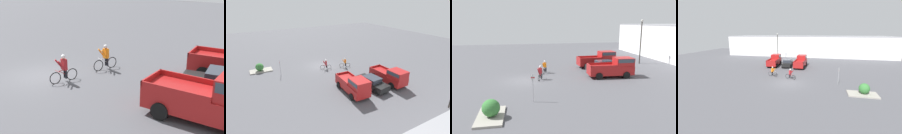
% 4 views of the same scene
% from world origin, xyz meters
% --- Properties ---
extents(ground_plane, '(80.00, 80.00, 0.00)m').
position_xyz_m(ground_plane, '(0.00, 0.00, 0.00)').
color(ground_plane, '#4C4C51').
extents(pickup_truck_1, '(2.32, 5.26, 2.28)m').
position_xyz_m(pickup_truck_1, '(0.29, 10.35, 1.16)').
color(pickup_truck_1, maroon).
rests_on(pickup_truck_1, ground_plane).
extents(cyclist_0, '(1.69, 0.69, 1.63)m').
position_xyz_m(cyclist_0, '(-0.10, 1.77, 0.80)').
color(cyclist_0, black).
rests_on(cyclist_0, ground_plane).
extents(cyclist_1, '(1.70, 0.69, 1.63)m').
position_xyz_m(cyclist_1, '(-3.17, 2.58, 0.79)').
color(cyclist_1, black).
rests_on(cyclist_1, ground_plane).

